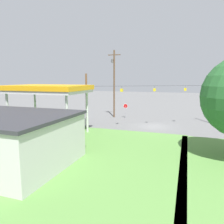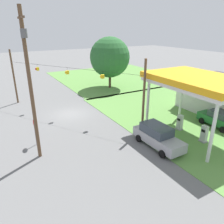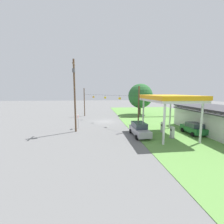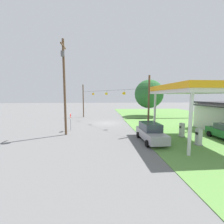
{
  "view_description": "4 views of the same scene",
  "coord_description": "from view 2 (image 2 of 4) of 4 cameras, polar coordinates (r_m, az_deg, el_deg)",
  "views": [
    {
      "loc": [
        -4.29,
        30.65,
        6.78
      ],
      "look_at": [
        4.87,
        4.02,
        2.45
      ],
      "focal_mm": 35.0,
      "sensor_mm": 36.0,
      "label": 1
    },
    {
      "loc": [
        24.44,
        -8.02,
        10.15
      ],
      "look_at": [
        5.64,
        2.74,
        1.68
      ],
      "focal_mm": 35.0,
      "sensor_mm": 36.0,
      "label": 2
    },
    {
      "loc": [
        32.25,
        -2.33,
        6.53
      ],
      "look_at": [
        3.65,
        1.03,
        2.58
      ],
      "focal_mm": 24.0,
      "sensor_mm": 36.0,
      "label": 3
    },
    {
      "loc": [
        26.54,
        -1.09,
        4.85
      ],
      "look_at": [
        5.91,
        0.5,
        2.62
      ],
      "focal_mm": 24.0,
      "sensor_mm": 36.0,
      "label": 4
    }
  ],
  "objects": [
    {
      "name": "ground_plane",
      "position": [
        27.65,
        -10.79,
        -0.57
      ],
      "size": [
        160.0,
        160.0,
        0.0
      ],
      "primitive_type": "plane",
      "color": "slate"
    },
    {
      "name": "fuel_pump_far",
      "position": [
        22.2,
        22.92,
        -5.4
      ],
      "size": [
        0.71,
        0.56,
        1.66
      ],
      "color": "gray",
      "rests_on": "ground"
    },
    {
      "name": "grass_verge_opposite_corner",
      "position": [
        48.11,
        0.92,
        9.21
      ],
      "size": [
        24.0,
        24.0,
        0.04
      ],
      "primitive_type": "cube",
      "color": "#5B8E42",
      "rests_on": "ground"
    },
    {
      "name": "stop_sign_roadside",
      "position": [
        20.78,
        -19.62,
        -3.62
      ],
      "size": [
        0.8,
        0.08,
        2.5
      ],
      "rotation": [
        0.0,
        0.0,
        3.14
      ],
      "color": "#99999E",
      "rests_on": "ground"
    },
    {
      "name": "car_at_pumps_front",
      "position": [
        20.13,
        11.82,
        -6.16
      ],
      "size": [
        5.17,
        2.2,
        1.98
      ],
      "rotation": [
        0.0,
        0.0,
        0.02
      ],
      "color": "#9E9EA3",
      "rests_on": "ground"
    },
    {
      "name": "car_at_pumps_rear",
      "position": [
        26.21,
        26.18,
        -1.56
      ],
      "size": [
        4.3,
        2.17,
        1.78
      ],
      "rotation": [
        0.0,
        0.0,
        3.12
      ],
      "color": "#1E602D",
      "rests_on": "ground"
    },
    {
      "name": "gas_station_canopy",
      "position": [
        21.55,
        21.55,
        7.31
      ],
      "size": [
        9.24,
        6.3,
        6.0
      ],
      "color": "silver",
      "rests_on": "ground"
    },
    {
      "name": "tree_west_verge",
      "position": [
        38.29,
        -0.58,
        14.09
      ],
      "size": [
        6.8,
        6.8,
        8.71
      ],
      "color": "#4C3828",
      "rests_on": "ground"
    },
    {
      "name": "signal_span_gantry",
      "position": [
        26.44,
        -11.41,
        7.49
      ],
      "size": [
        16.33,
        10.24,
        7.41
      ],
      "color": "brown",
      "rests_on": "ground"
    },
    {
      "name": "fuel_pump_near",
      "position": [
        23.92,
        17.28,
        -2.7
      ],
      "size": [
        0.71,
        0.56,
        1.66
      ],
      "color": "gray",
      "rests_on": "ground"
    },
    {
      "name": "utility_pole_main",
      "position": [
        17.27,
        -20.66,
        7.48
      ],
      "size": [
        2.2,
        0.44,
        11.55
      ],
      "color": "brown",
      "rests_on": "ground"
    }
  ]
}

